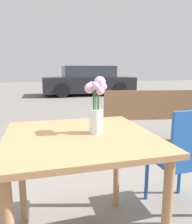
# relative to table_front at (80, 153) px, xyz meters

# --- Properties ---
(table_front) EXTENTS (0.88, 0.86, 0.76)m
(table_front) POSITION_rel_table_front_xyz_m (0.00, 0.00, 0.00)
(table_front) COLOR #9E7047
(table_front) RESTS_ON ground_plane
(flower_vase) EXTENTS (0.13, 0.14, 0.34)m
(flower_vase) POSITION_rel_table_front_xyz_m (0.10, 0.02, 0.27)
(flower_vase) COLOR silver
(flower_vase) RESTS_ON table_front
(cafe_chair) EXTENTS (0.42, 0.42, 0.86)m
(cafe_chair) POSITION_rel_table_front_xyz_m (0.83, 0.16, -0.16)
(cafe_chair) COLOR #1E519E
(cafe_chair) RESTS_ON ground_plane
(bench_near) EXTENTS (1.55, 0.57, 0.85)m
(bench_near) POSITION_rel_table_front_xyz_m (1.38, 1.66, -0.19)
(bench_near) COLOR brown
(bench_near) RESTS_ON ground_plane
(parked_car) EXTENTS (4.09, 1.81, 1.30)m
(parked_car) POSITION_rel_table_front_xyz_m (1.80, 8.62, -0.03)
(parked_car) COLOR black
(parked_car) RESTS_ON ground_plane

